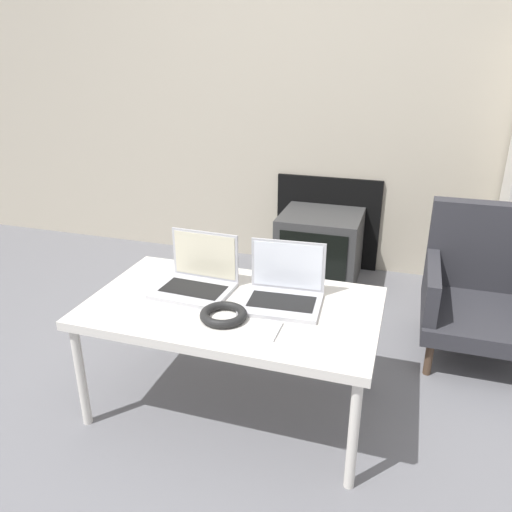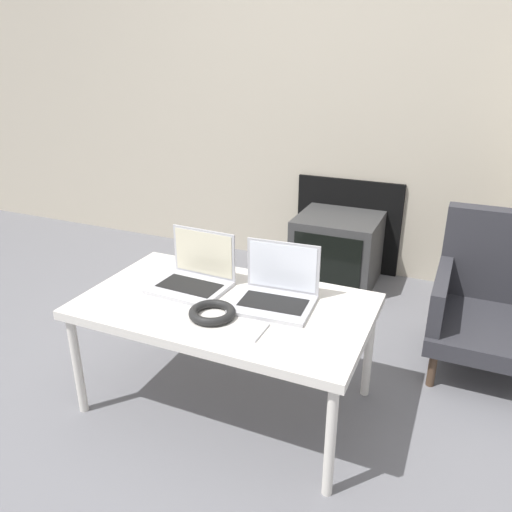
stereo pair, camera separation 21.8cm
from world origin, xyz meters
The scene contains 9 objects.
ground_plane centered at (0.00, 0.00, 0.00)m, with size 14.00×14.00×0.00m, color slate.
wall_back centered at (0.00, 1.94, 1.29)m, with size 7.00×0.08×2.60m.
table centered at (0.00, 0.29, 0.44)m, with size 1.13×0.66×0.48m.
laptop_left centered at (-0.18, 0.38, 0.53)m, with size 0.31×0.26×0.22m.
laptop_right centered at (0.18, 0.38, 0.53)m, with size 0.31×0.27×0.22m.
headphones centered at (0.01, 0.17, 0.49)m, with size 0.18×0.18×0.03m.
phone centered at (0.19, 0.13, 0.48)m, with size 0.07×0.13×0.01m.
tv centered at (0.09, 1.65, 0.22)m, with size 0.50×0.48×0.44m.
armchair centered at (1.02, 1.12, 0.34)m, with size 0.58×0.61×0.70m.
Camera 2 is at (0.82, -1.25, 1.39)m, focal length 35.00 mm.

